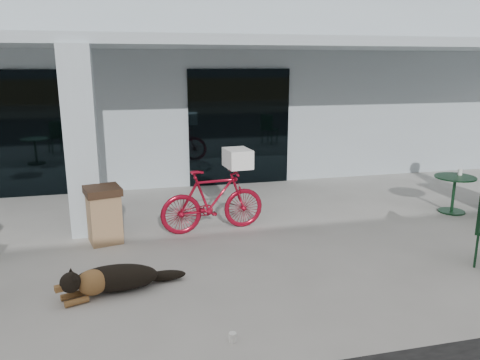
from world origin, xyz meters
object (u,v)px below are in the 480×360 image
object	(u,v)px
dog	(116,277)
cafe_table_far	(453,194)
bicycle	(213,200)
trash_receptacle	(104,215)

from	to	relation	value
dog	cafe_table_far	world-z (taller)	cafe_table_far
bicycle	dog	distance (m)	2.50
bicycle	cafe_table_far	distance (m)	4.71
cafe_table_far	trash_receptacle	xyz separation A→B (m)	(-6.50, -0.03, 0.10)
bicycle	trash_receptacle	size ratio (longest dim) A/B	1.97
bicycle	cafe_table_far	size ratio (longest dim) A/B	2.38
dog	cafe_table_far	size ratio (longest dim) A/B	1.58
dog	trash_receptacle	xyz separation A→B (m)	(-0.20, 1.80, 0.26)
dog	trash_receptacle	size ratio (longest dim) A/B	1.31
bicycle	trash_receptacle	xyz separation A→B (m)	(-1.79, -0.10, -0.09)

